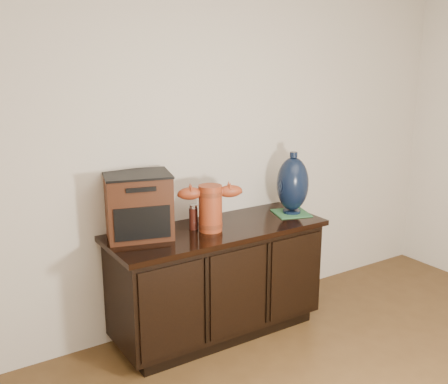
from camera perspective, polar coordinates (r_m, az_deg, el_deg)
sideboard at (r=3.56m, az=-0.75°, el=-9.54°), size 1.46×0.56×0.75m
terracotta_vessel at (r=3.32m, az=-1.49°, el=-1.46°), size 0.42×0.21×0.30m
tv_radio at (r=3.25m, az=-9.31°, el=-1.44°), size 0.47×0.41×0.40m
green_mat at (r=3.76m, az=7.32°, el=-2.28°), size 0.29×0.29×0.01m
lamp_base at (r=3.70m, az=7.48°, el=0.85°), size 0.28×0.28×0.44m
spray_can at (r=3.38m, az=-3.35°, el=-2.74°), size 0.06×0.06×0.17m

